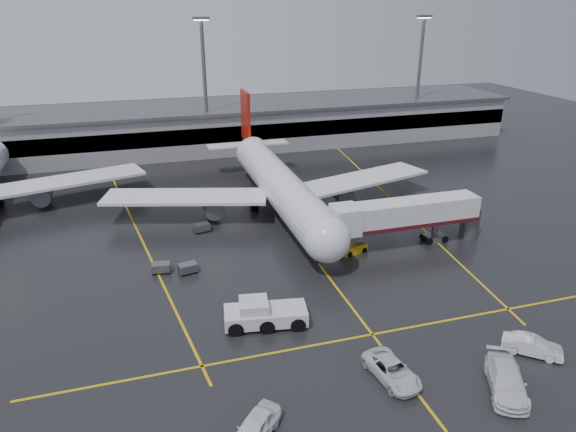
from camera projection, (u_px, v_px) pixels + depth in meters
name	position (u px, v px, depth m)	size (l,w,h in m)	color
ground	(298.00, 237.00, 66.98)	(220.00, 220.00, 0.00)	black
apron_line_centre	(298.00, 237.00, 66.97)	(0.25, 90.00, 0.02)	gold
apron_line_stop	(372.00, 334.00, 47.51)	(60.00, 0.25, 0.02)	gold
apron_line_left	(135.00, 225.00, 70.49)	(0.25, 70.00, 0.02)	gold
apron_line_right	(389.00, 197.00, 80.62)	(0.25, 70.00, 0.02)	gold
terminal	(228.00, 125.00, 107.74)	(122.00, 19.00, 8.60)	gray
light_mast_mid	(205.00, 80.00, 97.28)	(3.00, 1.20, 25.45)	#595B60
light_mast_right	(419.00, 71.00, 109.27)	(3.00, 1.20, 25.45)	#595B60
main_airliner	(278.00, 183.00, 73.95)	(48.80, 45.60, 14.10)	silver
jet_bridge	(407.00, 216.00, 63.33)	(19.90, 3.40, 6.05)	silver
pushback_tractor	(263.00, 314.00, 48.58)	(8.05, 4.38, 2.73)	silver
belt_loader	(354.00, 248.00, 62.82)	(3.63, 2.31, 2.14)	orange
service_van_a	(392.00, 370.00, 41.70)	(2.60, 5.65, 1.57)	silver
service_van_b	(506.00, 380.00, 40.41)	(2.62, 6.45, 1.87)	silver
service_van_c	(532.00, 346.00, 44.62)	(1.70, 4.87, 1.60)	silver
service_van_d	(255.00, 428.00, 35.96)	(2.04, 5.08, 1.73)	white
baggage_cart_a	(188.00, 268.00, 58.06)	(2.21, 1.66, 1.12)	#595B60
baggage_cart_b	(161.00, 267.00, 58.13)	(2.15, 1.54, 1.12)	#595B60
baggage_cart_c	(202.00, 227.00, 68.41)	(2.22, 1.68, 1.12)	#595B60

